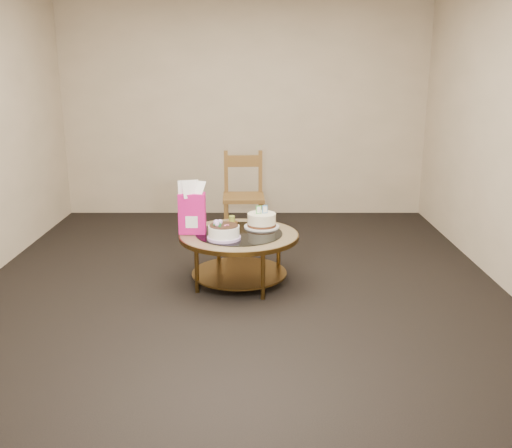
{
  "coord_description": "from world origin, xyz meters",
  "views": [
    {
      "loc": [
        0.15,
        -4.65,
        1.82
      ],
      "look_at": [
        0.14,
        0.02,
        0.53
      ],
      "focal_mm": 40.0,
      "sensor_mm": 36.0,
      "label": 1
    }
  ],
  "objects_px": {
    "decorated_cake": "(224,233)",
    "cream_cake": "(262,221)",
    "coffee_table": "(239,242)",
    "gift_bag": "(192,208)",
    "dining_chair": "(244,196)"
  },
  "relations": [
    {
      "from": "coffee_table",
      "to": "cream_cake",
      "type": "bearing_deg",
      "value": 43.05
    },
    {
      "from": "decorated_cake",
      "to": "dining_chair",
      "type": "xyz_separation_m",
      "value": [
        0.13,
        1.53,
        -0.03
      ]
    },
    {
      "from": "coffee_table",
      "to": "cream_cake",
      "type": "distance_m",
      "value": 0.3
    },
    {
      "from": "decorated_cake",
      "to": "cream_cake",
      "type": "bearing_deg",
      "value": 48.41
    },
    {
      "from": "coffee_table",
      "to": "cream_cake",
      "type": "height_order",
      "value": "cream_cake"
    },
    {
      "from": "decorated_cake",
      "to": "gift_bag",
      "type": "xyz_separation_m",
      "value": [
        -0.27,
        0.18,
        0.17
      ]
    },
    {
      "from": "gift_bag",
      "to": "dining_chair",
      "type": "distance_m",
      "value": 1.42
    },
    {
      "from": "coffee_table",
      "to": "gift_bag",
      "type": "relative_size",
      "value": 2.29
    },
    {
      "from": "cream_cake",
      "to": "dining_chair",
      "type": "relative_size",
      "value": 0.33
    },
    {
      "from": "coffee_table",
      "to": "gift_bag",
      "type": "xyz_separation_m",
      "value": [
        -0.39,
        0.0,
        0.3
      ]
    },
    {
      "from": "dining_chair",
      "to": "gift_bag",
      "type": "bearing_deg",
      "value": -108.59
    },
    {
      "from": "decorated_cake",
      "to": "gift_bag",
      "type": "relative_size",
      "value": 0.62
    },
    {
      "from": "coffee_table",
      "to": "dining_chair",
      "type": "xyz_separation_m",
      "value": [
        0.01,
        1.35,
        0.1
      ]
    },
    {
      "from": "coffee_table",
      "to": "cream_cake",
      "type": "relative_size",
      "value": 3.29
    },
    {
      "from": "cream_cake",
      "to": "coffee_table",
      "type": "bearing_deg",
      "value": -157.13
    }
  ]
}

